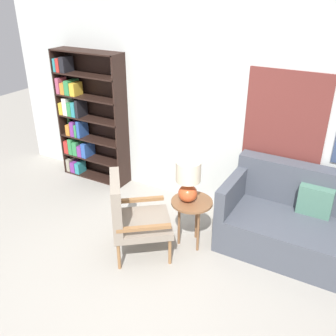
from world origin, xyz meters
TOP-DOWN VIEW (x-y plane):
  - ground_plane at (0.00, 0.00)m, footprint 14.00×14.00m
  - wall_back at (0.04, 2.03)m, footprint 6.40×0.08m
  - bookshelf at (-1.91, 1.85)m, footprint 1.09×0.30m
  - armchair at (-0.26, 0.59)m, footprint 0.86×0.85m
  - couch at (1.44, 1.57)m, footprint 1.85×0.90m
  - side_table at (0.26, 1.06)m, footprint 0.46×0.46m
  - table_lamp at (0.21, 1.04)m, footprint 0.27×0.27m

SIDE VIEW (x-z plane):
  - ground_plane at x=0.00m, z-range 0.00..0.00m
  - couch at x=1.44m, z-range -0.13..0.79m
  - side_table at x=0.26m, z-range 0.21..0.79m
  - armchair at x=-0.26m, z-range 0.05..0.98m
  - table_lamp at x=0.21m, z-range 0.61..1.09m
  - bookshelf at x=-1.91m, z-range -0.03..1.89m
  - wall_back at x=0.04m, z-range 0.00..2.70m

